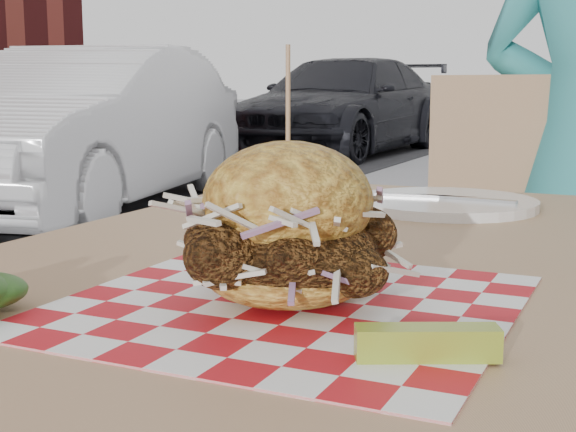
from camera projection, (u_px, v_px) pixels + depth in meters
name	position (u px, v px, depth m)	size (l,w,h in m)	color
car_white	(86.00, 128.00, 5.86)	(1.27, 3.65, 1.20)	white
car_dark	(343.00, 106.00, 10.57)	(1.77, 4.36, 1.26)	black
patio_table	(356.00, 330.00, 0.86)	(0.80, 1.20, 0.75)	tan
patio_chair	(517.00, 263.00, 1.71)	(0.51, 0.52, 0.95)	tan
paper_liner	(288.00, 304.00, 0.67)	(0.36, 0.36, 0.00)	red
sandwich	(288.00, 234.00, 0.66)	(0.19, 0.19, 0.21)	gold
pickle_spear	(427.00, 343.00, 0.53)	(0.10, 0.02, 0.02)	#8FA02E
place_setting	(445.00, 203.00, 1.18)	(0.27, 0.27, 0.02)	white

